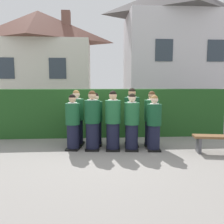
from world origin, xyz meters
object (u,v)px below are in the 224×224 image
(student_rear_row_3, at_px, (132,118))
(wooden_bench, at_px, (220,140))
(student_rear_row_1, at_px, (96,120))
(student_front_row_0, at_px, (73,123))
(student_front_row_4, at_px, (154,124))
(student_rear_row_4, at_px, (151,120))
(student_front_row_1, at_px, (92,122))
(student_front_row_2, at_px, (113,122))
(student_rear_row_2, at_px, (113,121))
(student_rear_row_0, at_px, (77,119))
(student_front_row_3, at_px, (132,123))

(student_rear_row_3, bearing_deg, wooden_bench, -22.56)
(student_rear_row_1, bearing_deg, student_front_row_0, -145.84)
(student_front_row_4, height_order, student_rear_row_4, student_rear_row_4)
(student_front_row_1, relative_size, student_front_row_2, 1.00)
(student_rear_row_3, bearing_deg, student_front_row_2, -144.98)
(student_rear_row_2, xyz_separation_m, student_rear_row_4, (1.14, -0.10, 0.04))
(student_rear_row_4, bearing_deg, student_rear_row_0, 172.39)
(student_front_row_0, xyz_separation_m, student_rear_row_1, (0.64, 0.43, 0.01))
(student_front_row_3, xyz_separation_m, wooden_bench, (2.32, -0.46, -0.41))
(student_front_row_4, bearing_deg, student_rear_row_4, 85.69)
(student_front_row_3, height_order, wooden_bench, student_front_row_3)
(student_rear_row_0, xyz_separation_m, student_rear_row_3, (1.66, -0.22, 0.03))
(student_front_row_1, relative_size, student_rear_row_4, 1.02)
(student_rear_row_0, distance_m, student_rear_row_1, 0.59)
(student_rear_row_2, bearing_deg, student_front_row_2, -94.53)
(student_front_row_1, bearing_deg, student_front_row_3, -5.61)
(student_front_row_3, relative_size, student_rear_row_3, 0.92)
(student_front_row_1, height_order, student_front_row_2, student_front_row_1)
(student_rear_row_4, relative_size, wooden_bench, 1.14)
(student_front_row_1, height_order, student_front_row_4, student_front_row_1)
(student_rear_row_1, relative_size, student_rear_row_4, 0.97)
(student_front_row_0, distance_m, student_rear_row_0, 0.53)
(student_rear_row_0, height_order, wooden_bench, student_rear_row_0)
(student_front_row_3, relative_size, student_rear_row_0, 0.95)
(student_front_row_1, distance_m, student_rear_row_3, 1.23)
(student_front_row_3, xyz_separation_m, student_rear_row_3, (0.07, 0.47, 0.07))
(student_front_row_4, bearing_deg, student_front_row_3, 173.67)
(student_front_row_3, xyz_separation_m, student_rear_row_2, (-0.49, 0.50, -0.01))
(student_front_row_4, distance_m, student_rear_row_2, 1.24)
(student_front_row_0, height_order, student_front_row_4, student_front_row_0)
(student_rear_row_0, bearing_deg, wooden_bench, -16.54)
(student_front_row_1, xyz_separation_m, student_rear_row_1, (0.09, 0.50, -0.04))
(student_front_row_2, bearing_deg, student_rear_row_2, 85.47)
(student_rear_row_0, bearing_deg, student_front_row_1, -50.47)
(student_front_row_2, xyz_separation_m, student_rear_row_3, (0.59, 0.42, 0.03))
(student_rear_row_0, relative_size, wooden_bench, 1.16)
(student_rear_row_2, height_order, wooden_bench, student_rear_row_2)
(student_rear_row_0, bearing_deg, student_rear_row_4, -7.61)
(student_front_row_2, height_order, student_front_row_3, student_front_row_2)
(student_front_row_4, bearing_deg, student_front_row_1, 174.14)
(student_rear_row_1, xyz_separation_m, wooden_bench, (3.33, -1.07, -0.41))
(student_rear_row_1, bearing_deg, student_front_row_2, -48.72)
(student_rear_row_0, xyz_separation_m, student_rear_row_4, (2.23, -0.30, -0.01))
(student_rear_row_1, height_order, student_rear_row_4, student_rear_row_4)
(student_front_row_2, bearing_deg, student_front_row_4, -6.20)
(student_rear_row_2, bearing_deg, student_front_row_4, -27.43)
(student_front_row_1, distance_m, student_front_row_3, 1.11)
(student_front_row_2, bearing_deg, student_rear_row_1, 131.28)
(student_front_row_0, relative_size, student_front_row_4, 1.01)
(student_front_row_0, distance_m, student_rear_row_4, 2.31)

